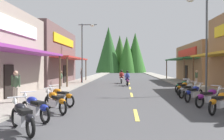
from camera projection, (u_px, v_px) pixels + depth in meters
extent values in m
cube|color=#424244|center=(129.00, 82.00, 30.33)|extent=(9.70, 85.44, 0.10)
cube|color=gray|center=(81.00, 81.00, 30.67)|extent=(2.50, 85.44, 0.12)
cube|color=gray|center=(177.00, 82.00, 30.00)|extent=(2.50, 85.44, 0.12)
cube|color=#E0C64C|center=(136.00, 115.00, 9.84)|extent=(0.16, 2.40, 0.01)
cube|color=#E0C64C|center=(132.00, 95.00, 16.68)|extent=(0.16, 2.40, 0.01)
cube|color=#E0C64C|center=(130.00, 88.00, 21.73)|extent=(0.16, 2.40, 0.01)
cube|color=#E0C64C|center=(129.00, 84.00, 27.36)|extent=(0.16, 2.40, 0.01)
cube|color=#E0C64C|center=(128.00, 81.00, 33.02)|extent=(0.16, 2.40, 0.01)
cube|color=#E0C64C|center=(128.00, 78.00, 38.91)|extent=(0.16, 2.40, 0.01)
cube|color=#E0C64C|center=(127.00, 77.00, 45.41)|extent=(0.16, 2.40, 0.01)
cube|color=#E0C64C|center=(127.00, 75.00, 51.39)|extent=(0.16, 2.40, 0.01)
cube|color=#E0C64C|center=(127.00, 74.00, 57.44)|extent=(0.16, 2.40, 0.01)
cube|color=#E0C64C|center=(127.00, 74.00, 63.00)|extent=(0.16, 2.40, 0.01)
cube|color=#8C338C|center=(23.00, 51.00, 14.02)|extent=(1.80, 11.18, 0.16)
cylinder|color=brown|center=(60.00, 73.00, 19.38)|extent=(0.14, 0.14, 2.82)
cube|color=white|center=(9.00, 24.00, 14.04)|extent=(0.10, 8.69, 0.90)
cube|color=black|center=(9.00, 82.00, 14.09)|extent=(0.08, 1.10, 2.10)
cube|color=brown|center=(34.00, 56.00, 27.30)|extent=(7.11, 12.16, 6.23)
cube|color=#B72D28|center=(72.00, 58.00, 27.06)|extent=(1.80, 10.94, 0.16)
cylinder|color=brown|center=(67.00, 73.00, 21.79)|extent=(0.14, 0.14, 2.82)
cylinder|color=brown|center=(86.00, 70.00, 32.31)|extent=(0.14, 0.14, 2.82)
cube|color=yellow|center=(65.00, 41.00, 27.08)|extent=(0.10, 8.51, 0.90)
cube|color=black|center=(65.00, 74.00, 27.14)|extent=(0.08, 1.10, 2.10)
cylinder|color=brown|center=(193.00, 73.00, 21.75)|extent=(0.14, 0.14, 2.82)
cube|color=olive|center=(222.00, 63.00, 30.06)|extent=(8.79, 12.20, 4.76)
cube|color=#236033|center=(179.00, 59.00, 30.34)|extent=(1.80, 10.98, 0.16)
cylinder|color=brown|center=(184.00, 72.00, 25.12)|extent=(0.14, 0.14, 2.82)
cylinder|color=brown|center=(167.00, 70.00, 35.68)|extent=(0.14, 0.14, 2.82)
cube|color=red|center=(186.00, 53.00, 30.28)|extent=(0.10, 8.54, 0.90)
cube|color=black|center=(186.00, 74.00, 30.32)|extent=(0.08, 1.10, 2.10)
cylinder|color=#474C51|center=(82.00, 54.00, 26.65)|extent=(0.14, 0.14, 6.72)
cylinder|color=#474C51|center=(88.00, 25.00, 26.56)|extent=(2.06, 0.10, 0.10)
ellipsoid|color=silver|center=(92.00, 26.00, 26.54)|extent=(0.50, 0.30, 0.24)
cylinder|color=#474C51|center=(207.00, 46.00, 16.72)|extent=(0.14, 0.14, 6.83)
ellipsoid|color=silver|center=(190.00, 0.00, 16.73)|extent=(0.50, 0.30, 0.24)
torus|color=black|center=(212.00, 108.00, 9.70)|extent=(0.52, 0.53, 0.64)
cube|color=silver|center=(220.00, 104.00, 10.21)|extent=(0.69, 0.70, 0.32)
ellipsoid|color=#BF660C|center=(222.00, 96.00, 10.34)|extent=(0.62, 0.62, 0.28)
cube|color=black|center=(218.00, 98.00, 10.03)|extent=(0.62, 0.63, 0.12)
ellipsoid|color=#BF660C|center=(213.00, 102.00, 9.73)|extent=(0.48, 0.48, 0.24)
torus|color=black|center=(219.00, 99.00, 12.18)|extent=(0.58, 0.45, 0.64)
torus|color=black|center=(200.00, 101.00, 11.39)|extent=(0.58, 0.45, 0.64)
cube|color=silver|center=(210.00, 99.00, 11.78)|extent=(0.73, 0.63, 0.32)
ellipsoid|color=#721972|center=(212.00, 92.00, 11.88)|extent=(0.64, 0.58, 0.28)
cube|color=black|center=(206.00, 93.00, 11.65)|extent=(0.65, 0.57, 0.12)
ellipsoid|color=#721972|center=(200.00, 97.00, 11.41)|extent=(0.50, 0.45, 0.24)
cylinder|color=silver|center=(217.00, 93.00, 12.11)|extent=(0.34, 0.26, 0.71)
cylinder|color=silver|center=(216.00, 86.00, 12.04)|extent=(0.38, 0.52, 0.04)
sphere|color=white|center=(219.00, 89.00, 12.19)|extent=(0.16, 0.16, 0.16)
torus|color=black|center=(200.00, 94.00, 14.17)|extent=(0.50, 0.54, 0.64)
torus|color=black|center=(188.00, 97.00, 13.12)|extent=(0.50, 0.54, 0.64)
cube|color=silver|center=(194.00, 94.00, 13.65)|extent=(0.68, 0.71, 0.32)
ellipsoid|color=navy|center=(196.00, 88.00, 13.78)|extent=(0.61, 0.63, 0.28)
cube|color=black|center=(192.00, 90.00, 13.47)|extent=(0.61, 0.63, 0.12)
ellipsoid|color=navy|center=(188.00, 93.00, 13.15)|extent=(0.47, 0.49, 0.24)
cylinder|color=silver|center=(199.00, 89.00, 14.08)|extent=(0.29, 0.31, 0.71)
cylinder|color=silver|center=(198.00, 83.00, 13.99)|extent=(0.47, 0.43, 0.04)
sphere|color=white|center=(200.00, 86.00, 14.19)|extent=(0.16, 0.16, 0.16)
torus|color=black|center=(195.00, 92.00, 15.68)|extent=(0.54, 0.50, 0.64)
torus|color=black|center=(182.00, 93.00, 14.74)|extent=(0.54, 0.50, 0.64)
cube|color=silver|center=(189.00, 91.00, 15.21)|extent=(0.71, 0.68, 0.32)
ellipsoid|color=#99999E|center=(190.00, 86.00, 15.33)|extent=(0.63, 0.61, 0.28)
cube|color=black|center=(186.00, 87.00, 15.05)|extent=(0.63, 0.61, 0.12)
ellipsoid|color=#99999E|center=(182.00, 90.00, 14.76)|extent=(0.49, 0.47, 0.24)
cylinder|color=silver|center=(194.00, 87.00, 15.60)|extent=(0.31, 0.29, 0.71)
cylinder|color=silver|center=(193.00, 81.00, 15.51)|extent=(0.43, 0.47, 0.04)
sphere|color=white|center=(195.00, 84.00, 15.69)|extent=(0.16, 0.16, 0.16)
torus|color=black|center=(188.00, 89.00, 17.38)|extent=(0.47, 0.57, 0.64)
torus|color=black|center=(179.00, 91.00, 16.24)|extent=(0.47, 0.57, 0.64)
cube|color=silver|center=(184.00, 89.00, 16.81)|extent=(0.65, 0.72, 0.32)
ellipsoid|color=#BF660C|center=(185.00, 84.00, 16.95)|extent=(0.60, 0.64, 0.28)
cube|color=black|center=(182.00, 85.00, 16.61)|extent=(0.59, 0.65, 0.12)
ellipsoid|color=#BF660C|center=(179.00, 87.00, 16.28)|extent=(0.46, 0.49, 0.24)
cylinder|color=silver|center=(187.00, 85.00, 17.27)|extent=(0.27, 0.33, 0.71)
cylinder|color=silver|center=(187.00, 80.00, 17.18)|extent=(0.50, 0.40, 0.04)
sphere|color=white|center=(188.00, 82.00, 17.39)|extent=(0.16, 0.16, 0.16)
torus|color=black|center=(188.00, 88.00, 18.74)|extent=(0.51, 0.53, 0.64)
torus|color=black|center=(177.00, 89.00, 17.70)|extent=(0.51, 0.53, 0.64)
cube|color=silver|center=(183.00, 87.00, 18.22)|extent=(0.68, 0.70, 0.32)
ellipsoid|color=#0C5933|center=(184.00, 83.00, 18.35)|extent=(0.62, 0.63, 0.28)
cube|color=black|center=(181.00, 84.00, 18.04)|extent=(0.62, 0.63, 0.12)
ellipsoid|color=#0C5933|center=(178.00, 86.00, 17.73)|extent=(0.48, 0.48, 0.24)
cylinder|color=silver|center=(187.00, 83.00, 18.64)|extent=(0.30, 0.31, 0.71)
cylinder|color=silver|center=(186.00, 79.00, 18.55)|extent=(0.46, 0.44, 0.04)
sphere|color=white|center=(188.00, 81.00, 18.75)|extent=(0.16, 0.16, 0.16)
torus|color=black|center=(15.00, 117.00, 7.84)|extent=(0.49, 0.55, 0.64)
torus|color=black|center=(30.00, 127.00, 6.65)|extent=(0.49, 0.55, 0.64)
cube|color=silver|center=(22.00, 119.00, 7.24)|extent=(0.67, 0.71, 0.32)
ellipsoid|color=black|center=(20.00, 108.00, 7.39)|extent=(0.61, 0.63, 0.28)
cube|color=black|center=(25.00, 111.00, 7.04)|extent=(0.60, 0.64, 0.12)
ellipsoid|color=black|center=(30.00, 118.00, 6.68)|extent=(0.47, 0.49, 0.24)
cylinder|color=silver|center=(16.00, 108.00, 7.73)|extent=(0.29, 0.32, 0.71)
cylinder|color=silver|center=(17.00, 97.00, 7.63)|extent=(0.48, 0.42, 0.04)
sphere|color=white|center=(15.00, 101.00, 7.85)|extent=(0.16, 0.16, 0.16)
torus|color=black|center=(25.00, 109.00, 9.36)|extent=(0.55, 0.50, 0.64)
torus|color=black|center=(45.00, 115.00, 8.31)|extent=(0.55, 0.50, 0.64)
cube|color=silver|center=(34.00, 110.00, 8.83)|extent=(0.71, 0.67, 0.32)
ellipsoid|color=navy|center=(32.00, 100.00, 8.97)|extent=(0.63, 0.61, 0.28)
cube|color=black|center=(38.00, 103.00, 8.65)|extent=(0.63, 0.61, 0.12)
ellipsoid|color=navy|center=(44.00, 108.00, 8.34)|extent=(0.49, 0.47, 0.24)
cylinder|color=silver|center=(27.00, 101.00, 9.27)|extent=(0.32, 0.29, 0.71)
cylinder|color=silver|center=(28.00, 92.00, 9.18)|extent=(0.43, 0.48, 0.04)
sphere|color=white|center=(25.00, 96.00, 9.37)|extent=(0.16, 0.16, 0.16)
torus|color=black|center=(48.00, 103.00, 10.96)|extent=(0.50, 0.54, 0.64)
torus|color=black|center=(63.00, 107.00, 9.79)|extent=(0.50, 0.54, 0.64)
cube|color=silver|center=(55.00, 103.00, 10.38)|extent=(0.67, 0.71, 0.32)
ellipsoid|color=#BF660C|center=(53.00, 95.00, 10.53)|extent=(0.61, 0.63, 0.28)
cube|color=black|center=(57.00, 97.00, 10.18)|extent=(0.61, 0.63, 0.12)
ellipsoid|color=#BF660C|center=(62.00, 101.00, 9.83)|extent=(0.47, 0.49, 0.24)
cylinder|color=silver|center=(49.00, 96.00, 10.86)|extent=(0.29, 0.32, 0.71)
cylinder|color=silver|center=(50.00, 88.00, 10.76)|extent=(0.48, 0.43, 0.04)
sphere|color=white|center=(47.00, 91.00, 10.98)|extent=(0.16, 0.16, 0.16)
torus|color=black|center=(50.00, 98.00, 12.50)|extent=(0.58, 0.45, 0.64)
torus|color=black|center=(70.00, 101.00, 11.57)|extent=(0.58, 0.45, 0.64)
cube|color=silver|center=(60.00, 98.00, 12.04)|extent=(0.73, 0.63, 0.32)
ellipsoid|color=#BF660C|center=(57.00, 91.00, 12.15)|extent=(0.64, 0.58, 0.28)
cube|color=black|center=(63.00, 93.00, 11.88)|extent=(0.65, 0.57, 0.12)
ellipsoid|color=#BF660C|center=(69.00, 96.00, 11.60)|extent=(0.50, 0.45, 0.24)
cylinder|color=silver|center=(52.00, 92.00, 12.42)|extent=(0.34, 0.26, 0.71)
cylinder|color=silver|center=(53.00, 85.00, 12.34)|extent=(0.38, 0.51, 0.04)
sphere|color=white|center=(50.00, 88.00, 12.51)|extent=(0.16, 0.16, 0.16)
torus|color=black|center=(127.00, 82.00, 25.05)|extent=(0.14, 0.64, 0.64)
torus|color=black|center=(128.00, 83.00, 23.55)|extent=(0.14, 0.64, 0.64)
cube|color=silver|center=(127.00, 82.00, 24.30)|extent=(0.32, 0.72, 0.32)
ellipsoid|color=#721972|center=(127.00, 79.00, 24.49)|extent=(0.35, 0.58, 0.28)
cube|color=black|center=(127.00, 79.00, 24.04)|extent=(0.31, 0.62, 0.12)
ellipsoid|color=#721972|center=(128.00, 81.00, 23.60)|extent=(0.27, 0.45, 0.24)
cylinder|color=silver|center=(127.00, 79.00, 24.91)|extent=(0.08, 0.37, 0.71)
cylinder|color=silver|center=(127.00, 76.00, 24.79)|extent=(0.60, 0.07, 0.04)
sphere|color=white|center=(127.00, 77.00, 25.07)|extent=(0.16, 0.16, 0.16)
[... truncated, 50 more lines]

